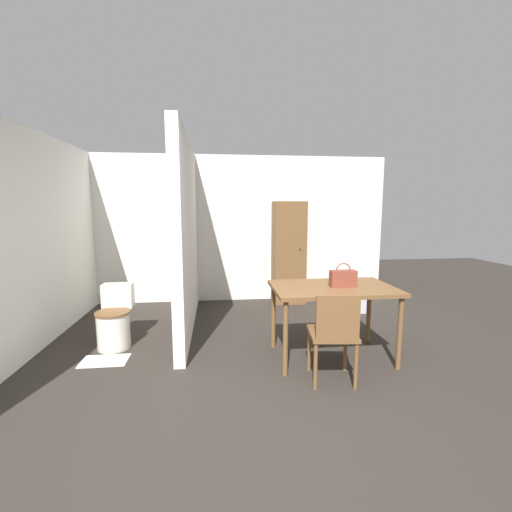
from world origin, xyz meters
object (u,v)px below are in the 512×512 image
wooden_chair (334,333)px  wooden_cabinet (289,253)px  handbag (343,278)px  dining_table (333,294)px  toilet (115,321)px  space_heater (354,294)px

wooden_chair → wooden_cabinet: 2.81m
handbag → dining_table: bearing=164.9°
handbag → toilet: bearing=166.2°
wooden_chair → space_heater: wooden_chair is taller
space_heater → wooden_chair: bearing=-117.1°
wooden_cabinet → handbag: bearing=-87.4°
dining_table → toilet: bearing=166.3°
toilet → space_heater: size_ratio=1.22×
wooden_chair → toilet: 2.53m
toilet → dining_table: bearing=-13.7°
toilet → wooden_cabinet: bearing=34.1°
wooden_chair → toilet: size_ratio=1.23×
wooden_chair → space_heater: (1.06, 2.07, -0.20)m
dining_table → wooden_chair: wooden_chair is taller
toilet → wooden_cabinet: wooden_cabinet is taller
dining_table → space_heater: (0.89, 1.52, -0.42)m
dining_table → wooden_cabinet: 2.24m
toilet → handbag: (2.52, -0.62, 0.58)m
wooden_chair → dining_table: bearing=79.0°
handbag → space_heater: bearing=63.0°
handbag → wooden_cabinet: (-0.10, 2.26, -0.02)m
space_heater → toilet: bearing=-164.3°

